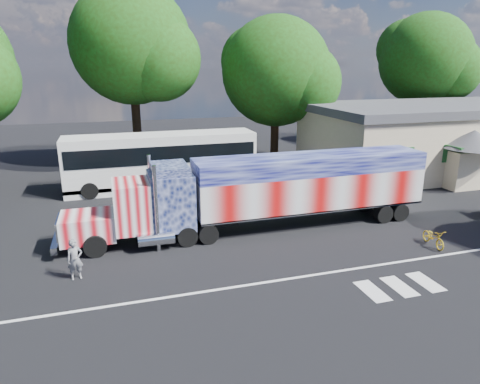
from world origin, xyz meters
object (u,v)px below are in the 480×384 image
object	(u,v)px
coach_bus	(162,160)
tree_ne_a	(278,72)
woman	(75,259)
bicycle	(434,237)
tree_n_mid	(133,45)
tree_far_ne	(427,60)
semi_truck	(269,190)

from	to	relation	value
coach_bus	tree_ne_a	size ratio (longest dim) A/B	1.05
woman	bicycle	xyz separation A→B (m)	(15.77, -1.49, -0.40)
coach_bus	tree_n_mid	xyz separation A→B (m)	(-0.90, 7.21, 7.72)
bicycle	tree_n_mid	world-z (taller)	tree_n_mid
woman	bicycle	distance (m)	15.85
coach_bus	tree_n_mid	size ratio (longest dim) A/B	0.88
tree_far_ne	woman	bearing A→B (deg)	-147.81
coach_bus	bicycle	world-z (taller)	coach_bus
bicycle	tree_n_mid	size ratio (longest dim) A/B	0.11
bicycle	tree_far_ne	distance (m)	28.66
coach_bus	woman	xyz separation A→B (m)	(-4.97, -12.22, -1.09)
tree_ne_a	tree_far_ne	bearing A→B (deg)	7.33
coach_bus	bicycle	distance (m)	17.52
bicycle	coach_bus	bearing A→B (deg)	135.52
tree_n_mid	tree_far_ne	distance (m)	28.35
bicycle	tree_ne_a	distance (m)	20.97
semi_truck	bicycle	bearing A→B (deg)	-33.60
tree_n_mid	tree_ne_a	bearing A→B (deg)	-5.81
semi_truck	tree_n_mid	distance (m)	18.90
tree_n_mid	tree_far_ne	bearing A→B (deg)	1.94
woman	tree_n_mid	xyz separation A→B (m)	(4.07, 19.43, 8.80)
woman	tree_ne_a	xyz separation A→B (m)	(15.72, 18.24, 6.70)
bicycle	tree_far_ne	size ratio (longest dim) A/B	0.12
tree_n_mid	woman	bearing A→B (deg)	-101.83
tree_ne_a	tree_far_ne	xyz separation A→B (m)	(16.67, 2.15, 1.07)
tree_ne_a	woman	bearing A→B (deg)	-130.75
coach_bus	bicycle	size ratio (longest dim) A/B	7.82
semi_truck	tree_ne_a	xyz separation A→B (m)	(6.53, 15.36, 5.47)
coach_bus	bicycle	bearing A→B (deg)	-51.77
semi_truck	bicycle	world-z (taller)	semi_truck
semi_truck	bicycle	distance (m)	8.07
bicycle	tree_n_mid	xyz separation A→B (m)	(-11.71, 20.92, 9.20)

